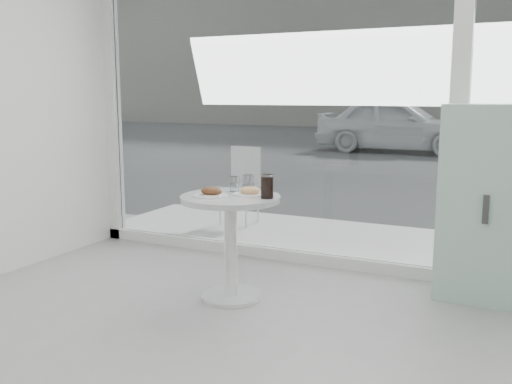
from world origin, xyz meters
The scene contains 13 objects.
storefront centered at (0.07, 3.00, 1.71)m, with size 5.00×0.14×3.00m.
main_table centered at (-0.50, 1.90, 0.55)m, with size 0.72×0.72×0.77m.
patio_deck centered at (0.00, 3.80, 0.03)m, with size 5.60×1.60×0.05m, color white.
street centered at (0.00, 16.00, 0.00)m, with size 40.00×24.00×0.00m, color #313131.
far_building centered at (0.00, 25.00, 4.00)m, with size 40.00×2.00×8.00m, color gray.
mint_cabinet centered at (1.17, 2.72, 0.71)m, with size 0.67×0.47×1.42m.
patio_chair centered at (-1.48, 4.00, 0.54)m, with size 0.38×0.38×0.86m.
car_white centered at (-1.74, 13.37, 0.71)m, with size 1.67×4.14×1.41m, color silver.
plate_fritter centered at (-0.60, 1.81, 0.80)m, with size 0.25×0.25×0.07m.
plate_donut centered at (-0.39, 1.99, 0.79)m, with size 0.24×0.24×0.06m.
water_tumbler_a centered at (-0.56, 2.07, 0.82)m, with size 0.07×0.07×0.11m.
water_tumbler_b centered at (-0.45, 2.09, 0.83)m, with size 0.08×0.08×0.13m.
cola_glass centered at (-0.22, 1.92, 0.85)m, with size 0.09×0.09×0.17m.
Camera 1 is at (1.41, -1.63, 1.48)m, focal length 40.00 mm.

